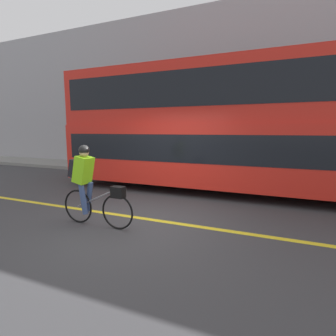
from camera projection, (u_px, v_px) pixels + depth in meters
name	position (u px, v px, depth m)	size (l,w,h in m)	color
ground_plane	(142.00, 218.00, 5.82)	(80.00, 80.00, 0.00)	#38383A
road_center_line	(141.00, 218.00, 5.81)	(50.00, 0.14, 0.01)	yellow
sidewalk_curb	(209.00, 174.00, 11.29)	(60.00, 2.24, 0.16)	gray
building_facade	(217.00, 90.00, 11.93)	(60.00, 0.30, 7.46)	#9E9EA3
bus	(243.00, 123.00, 7.83)	(11.43, 2.46, 3.89)	black
cyclist_on_bike	(89.00, 183.00, 5.30)	(1.69, 0.32, 1.65)	black
street_sign_post	(156.00, 142.00, 11.94)	(0.36, 0.09, 2.22)	#59595B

